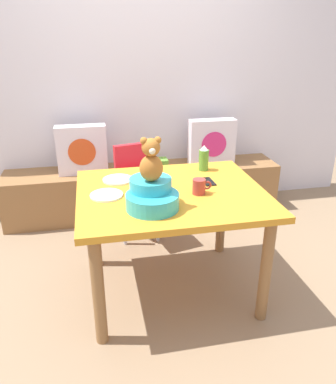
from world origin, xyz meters
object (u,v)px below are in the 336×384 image
(pillow_floral_right, at_px, (212,142))
(book_stack, at_px, (157,163))
(ketchup_bottle, at_px, (204,159))
(coffee_mug, at_px, (199,187))
(cell_phone, at_px, (208,182))
(infant_seat_teal, at_px, (152,196))
(highchair, at_px, (137,179))
(dinner_plate_near, at_px, (118,180))
(pillow_floral_left, at_px, (82,150))
(teddy_bear, at_px, (151,161))
(dinner_plate_far, at_px, (107,195))
(dining_table, at_px, (171,206))

(pillow_floral_right, bearing_deg, book_stack, 177.74)
(ketchup_bottle, xyz_separation_m, coffee_mug, (-0.15, -0.41, -0.04))
(cell_phone, bearing_deg, infant_seat_teal, -146.78)
(highchair, relative_size, dinner_plate_near, 3.95)
(pillow_floral_left, bearing_deg, teddy_bear, -74.24)
(pillow_floral_left, height_order, dinner_plate_far, pillow_floral_left)
(pillow_floral_right, xyz_separation_m, ketchup_bottle, (-0.35, -0.89, 0.15))
(pillow_floral_left, relative_size, cell_phone, 3.06)
(book_stack, relative_size, highchair, 0.25)
(dinner_plate_far, bearing_deg, dining_table, -0.26)
(pillow_floral_right, relative_size, infant_seat_teal, 1.33)
(dinner_plate_near, bearing_deg, cell_phone, -14.55)
(highchair, xyz_separation_m, dinner_plate_far, (-0.28, -0.80, 0.22))
(pillow_floral_right, relative_size, teddy_bear, 1.76)
(book_stack, xyz_separation_m, teddy_bear, (-0.28, -1.45, 0.52))
(dining_table, relative_size, dinner_plate_far, 5.83)
(ketchup_bottle, bearing_deg, infant_seat_teal, -130.69)
(dining_table, bearing_deg, infant_seat_teal, -126.80)
(pillow_floral_left, bearing_deg, dinner_plate_near, -75.86)
(highchair, height_order, cell_phone, highchair)
(pillow_floral_left, height_order, infant_seat_teal, same)
(infant_seat_teal, distance_m, coffee_mug, 0.34)
(pillow_floral_left, bearing_deg, highchair, -43.34)
(pillow_floral_right, relative_size, dining_table, 0.38)
(pillow_floral_right, xyz_separation_m, cell_phone, (-0.39, -1.13, 0.06))
(highchair, bearing_deg, pillow_floral_left, 136.66)
(dining_table, bearing_deg, pillow_floral_right, 61.74)
(book_stack, bearing_deg, highchair, -119.21)
(teddy_bear, distance_m, dinner_plate_near, 0.55)
(pillow_floral_right, distance_m, ketchup_bottle, 0.97)
(infant_seat_teal, relative_size, teddy_bear, 1.32)
(coffee_mug, bearing_deg, dinner_plate_near, 145.60)
(ketchup_bottle, height_order, dinner_plate_far, ketchup_bottle)
(infant_seat_teal, height_order, ketchup_bottle, ketchup_bottle)
(pillow_floral_right, relative_size, ketchup_bottle, 2.38)
(ketchup_bottle, relative_size, dinner_plate_far, 0.92)
(highchair, relative_size, coffee_mug, 6.58)
(pillow_floral_right, relative_size, book_stack, 2.20)
(highchair, xyz_separation_m, dinner_plate_near, (-0.20, -0.56, 0.22))
(pillow_floral_left, bearing_deg, pillow_floral_right, 0.00)
(dining_table, relative_size, cell_phone, 8.09)
(dinner_plate_near, bearing_deg, pillow_floral_left, 104.14)
(highchair, xyz_separation_m, cell_phone, (0.39, -0.71, 0.22))
(teddy_bear, relative_size, ketchup_bottle, 1.35)
(teddy_bear, relative_size, cell_phone, 1.74)
(coffee_mug, xyz_separation_m, dinner_plate_far, (-0.56, 0.08, -0.04))
(dinner_plate_near, bearing_deg, ketchup_bottle, 7.60)
(book_stack, relative_size, coffee_mug, 1.67)
(ketchup_bottle, bearing_deg, coffee_mug, -109.74)
(infant_seat_teal, distance_m, teddy_bear, 0.21)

